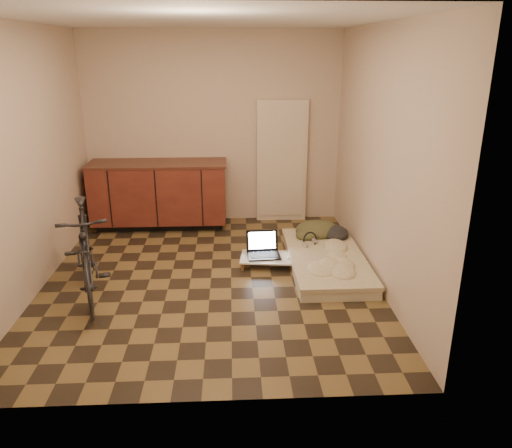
{
  "coord_description": "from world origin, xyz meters",
  "views": [
    {
      "loc": [
        0.24,
        -4.92,
        2.36
      ],
      "look_at": [
        0.5,
        0.18,
        0.55
      ],
      "focal_mm": 35.0,
      "sensor_mm": 36.0,
      "label": 1
    }
  ],
  "objects_px": {
    "futon": "(326,260)",
    "laptop": "(263,250)",
    "lap_desk": "(268,258)",
    "bicycle": "(85,247)"
  },
  "relations": [
    {
      "from": "futon",
      "to": "laptop",
      "type": "relative_size",
      "value": 4.45
    },
    {
      "from": "bicycle",
      "to": "lap_desk",
      "type": "height_order",
      "value": "bicycle"
    },
    {
      "from": "bicycle",
      "to": "laptop",
      "type": "bearing_deg",
      "value": 5.1
    },
    {
      "from": "lap_desk",
      "to": "laptop",
      "type": "xyz_separation_m",
      "value": [
        -0.05,
        0.06,
        0.06
      ]
    },
    {
      "from": "futon",
      "to": "laptop",
      "type": "xyz_separation_m",
      "value": [
        -0.71,
        0.13,
        0.08
      ]
    },
    {
      "from": "bicycle",
      "to": "lap_desk",
      "type": "bearing_deg",
      "value": 2.85
    },
    {
      "from": "futon",
      "to": "lap_desk",
      "type": "distance_m",
      "value": 0.66
    },
    {
      "from": "lap_desk",
      "to": "bicycle",
      "type": "bearing_deg",
      "value": -154.24
    },
    {
      "from": "lap_desk",
      "to": "futon",
      "type": "bearing_deg",
      "value": 0.85
    },
    {
      "from": "bicycle",
      "to": "laptop",
      "type": "xyz_separation_m",
      "value": [
        1.79,
        0.7,
        -0.37
      ]
    }
  ]
}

